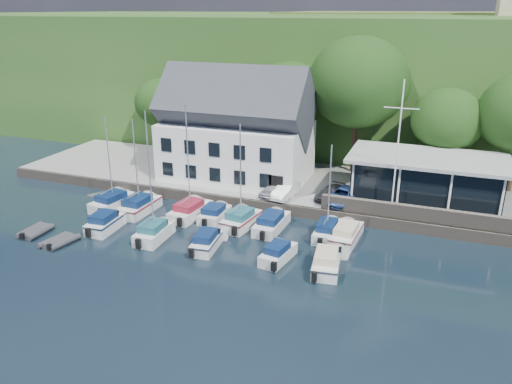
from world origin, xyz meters
TOP-DOWN VIEW (x-y plane):
  - ground at (0.00, 0.00)m, footprint 180.00×180.00m
  - quay at (0.00, 17.50)m, footprint 60.00×13.00m
  - quay_face at (0.00, 11.00)m, footprint 60.00×0.30m
  - hillside at (0.00, 62.00)m, footprint 160.00×75.00m
  - field_patch at (8.00, 70.00)m, footprint 50.00×30.00m
  - harbor_building at (-7.00, 16.50)m, footprint 14.40×8.20m
  - club_pavilion at (11.00, 16.00)m, footprint 13.20×7.20m
  - seawall at (12.00, 11.40)m, footprint 18.00×0.50m
  - gangway at (-16.50, 9.00)m, footprint 1.20×6.00m
  - car_silver at (-1.83, 12.71)m, footprint 2.16×3.59m
  - car_white at (-0.65, 12.73)m, footprint 1.86×4.04m
  - car_dgrey at (3.13, 13.70)m, footprint 2.46×4.01m
  - car_blue at (4.46, 13.18)m, footprint 2.59×4.33m
  - flagpole at (8.68, 11.99)m, footprint 2.63×0.20m
  - tree_0 at (-18.92, 22.69)m, footprint 6.19×6.19m
  - tree_1 at (-13.06, 21.29)m, footprint 6.95×6.95m
  - tree_2 at (-3.46, 22.66)m, footprint 7.97×7.97m
  - tree_3 at (3.59, 22.44)m, footprint 9.95×9.95m
  - tree_4 at (12.17, 21.73)m, footprint 6.69×6.69m
  - boat_r1_0 at (-15.08, 7.09)m, footprint 3.18×6.73m
  - boat_r1_1 at (-12.36, 7.09)m, footprint 2.29×6.44m
  - boat_r1_2 at (-7.67, 7.75)m, footprint 2.84×6.72m
  - boat_r1_3 at (-5.44, 7.89)m, footprint 2.01×5.06m
  - boat_r1_4 at (-2.81, 7.40)m, footprint 2.86×6.03m
  - boat_r1_5 at (-0.27, 7.74)m, footprint 2.19×6.58m
  - boat_r1_6 at (4.28, 7.99)m, footprint 1.83×5.95m
  - boat_r1_7 at (5.83, 7.82)m, footprint 2.30×6.48m
  - boat_r2_0 at (-12.87, 2.91)m, footprint 2.21×5.37m
  - boat_r2_1 at (-8.22, 2.75)m, footprint 2.16×5.55m
  - boat_r2_2 at (-3.72, 2.86)m, footprint 2.28×5.64m
  - boat_r2_3 at (1.87, 2.90)m, footprint 2.40×5.24m
  - boat_r2_4 at (5.41, 2.88)m, footprint 2.69×6.21m
  - dinghy_0 at (-17.65, 0.25)m, footprint 1.73×2.86m
  - dinghy_1 at (-14.59, -0.55)m, footprint 2.17×3.08m

SIDE VIEW (x-z plane):
  - ground at x=0.00m, z-range 0.00..0.00m
  - gangway at x=-16.50m, z-range -0.70..0.70m
  - dinghy_1 at x=-14.59m, z-range 0.00..0.66m
  - dinghy_0 at x=-17.65m, z-range 0.00..0.66m
  - quay at x=0.00m, z-range 0.00..1.00m
  - quay_face at x=0.00m, z-range 0.00..1.00m
  - boat_r1_3 at x=-5.44m, z-range 0.00..1.35m
  - boat_r2_3 at x=1.87m, z-range 0.00..1.36m
  - boat_r1_7 at x=5.83m, z-range 0.00..1.39m
  - boat_r2_2 at x=-3.72m, z-range 0.00..1.39m
  - boat_r2_4 at x=5.41m, z-range 0.00..1.42m
  - boat_r1_5 at x=-0.27m, z-range 0.00..1.45m
  - boat_r2_0 at x=-12.87m, z-range 0.00..1.56m
  - car_dgrey at x=3.13m, z-range 1.00..2.09m
  - car_silver at x=-1.83m, z-range 1.00..2.14m
  - seawall at x=12.00m, z-range 1.00..2.20m
  - car_white at x=-0.65m, z-range 1.00..2.28m
  - car_blue at x=4.46m, z-range 1.00..2.39m
  - club_pavilion at x=11.00m, z-range 1.00..5.10m
  - boat_r1_6 at x=4.28m, z-range 0.00..8.41m
  - boat_r1_2 at x=-7.67m, z-range 0.00..9.08m
  - boat_r2_1 at x=-8.22m, z-range 0.00..9.38m
  - boat_r1_0 at x=-15.08m, z-range 0.00..9.41m
  - boat_r1_1 at x=-12.36m, z-range 0.00..9.43m
  - boat_r1_4 at x=-2.81m, z-range 0.00..9.44m
  - tree_0 at x=-18.92m, z-range 1.00..9.46m
  - harbor_building at x=-7.00m, z-range 1.00..9.70m
  - tree_4 at x=12.17m, z-range 1.00..10.14m
  - tree_1 at x=-13.06m, z-range 1.00..10.50m
  - tree_2 at x=-3.46m, z-range 1.00..11.89m
  - flagpole at x=8.68m, z-range 1.00..11.98m
  - tree_3 at x=3.59m, z-range 1.00..14.59m
  - hillside at x=0.00m, z-range 0.00..16.00m
  - field_patch at x=8.00m, z-range 16.00..16.30m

